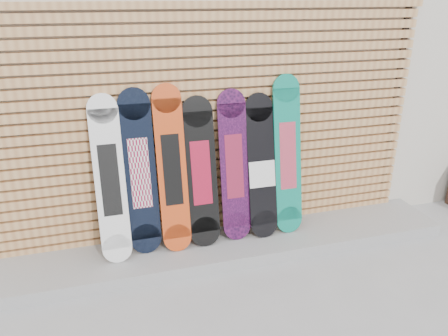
{
  "coord_description": "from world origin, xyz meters",
  "views": [
    {
      "loc": [
        -1.13,
        -2.84,
        2.36
      ],
      "look_at": [
        -0.08,
        0.75,
        0.85
      ],
      "focal_mm": 35.0,
      "sensor_mm": 36.0,
      "label": 1
    }
  ],
  "objects_px": {
    "snowboard_2": "(172,170)",
    "snowboard_1": "(140,173)",
    "snowboard_0": "(110,180)",
    "snowboard_3": "(201,173)",
    "snowboard_5": "(262,168)",
    "snowboard_4": "(234,166)",
    "snowboard_6": "(288,156)"
  },
  "relations": [
    {
      "from": "snowboard_2",
      "to": "snowboard_6",
      "type": "xyz_separation_m",
      "value": [
        1.14,
        0.01,
        0.01
      ]
    },
    {
      "from": "snowboard_4",
      "to": "snowboard_6",
      "type": "relative_size",
      "value": 0.93
    },
    {
      "from": "snowboard_3",
      "to": "snowboard_4",
      "type": "bearing_deg",
      "value": 2.64
    },
    {
      "from": "snowboard_5",
      "to": "snowboard_4",
      "type": "bearing_deg",
      "value": 175.56
    },
    {
      "from": "snowboard_0",
      "to": "snowboard_3",
      "type": "relative_size",
      "value": 1.05
    },
    {
      "from": "snowboard_2",
      "to": "snowboard_1",
      "type": "bearing_deg",
      "value": 175.04
    },
    {
      "from": "snowboard_1",
      "to": "snowboard_2",
      "type": "distance_m",
      "value": 0.28
    },
    {
      "from": "snowboard_1",
      "to": "snowboard_5",
      "type": "relative_size",
      "value": 1.08
    },
    {
      "from": "snowboard_3",
      "to": "snowboard_5",
      "type": "distance_m",
      "value": 0.59
    },
    {
      "from": "snowboard_0",
      "to": "snowboard_1",
      "type": "xyz_separation_m",
      "value": [
        0.26,
        0.04,
        0.02
      ]
    },
    {
      "from": "snowboard_3",
      "to": "snowboard_5",
      "type": "bearing_deg",
      "value": -0.57
    },
    {
      "from": "snowboard_1",
      "to": "snowboard_4",
      "type": "bearing_deg",
      "value": -0.31
    },
    {
      "from": "snowboard_0",
      "to": "snowboard_4",
      "type": "height_order",
      "value": "snowboard_0"
    },
    {
      "from": "snowboard_1",
      "to": "snowboard_4",
      "type": "xyz_separation_m",
      "value": [
        0.88,
        -0.0,
        -0.03
      ]
    },
    {
      "from": "snowboard_2",
      "to": "snowboard_6",
      "type": "distance_m",
      "value": 1.14
    },
    {
      "from": "snowboard_3",
      "to": "snowboard_6",
      "type": "height_order",
      "value": "snowboard_6"
    },
    {
      "from": "snowboard_4",
      "to": "snowboard_3",
      "type": "bearing_deg",
      "value": -177.36
    },
    {
      "from": "snowboard_1",
      "to": "snowboard_6",
      "type": "bearing_deg",
      "value": -0.49
    },
    {
      "from": "snowboard_4",
      "to": "snowboard_0",
      "type": "bearing_deg",
      "value": -178.19
    },
    {
      "from": "snowboard_4",
      "to": "snowboard_5",
      "type": "bearing_deg",
      "value": -4.44
    },
    {
      "from": "snowboard_5",
      "to": "snowboard_2",
      "type": "bearing_deg",
      "value": 179.93
    },
    {
      "from": "snowboard_4",
      "to": "snowboard_1",
      "type": "bearing_deg",
      "value": 179.69
    },
    {
      "from": "snowboard_1",
      "to": "snowboard_2",
      "type": "relative_size",
      "value": 0.99
    },
    {
      "from": "snowboard_1",
      "to": "snowboard_4",
      "type": "height_order",
      "value": "snowboard_1"
    },
    {
      "from": "snowboard_6",
      "to": "snowboard_0",
      "type": "bearing_deg",
      "value": -179.03
    },
    {
      "from": "snowboard_2",
      "to": "snowboard_4",
      "type": "xyz_separation_m",
      "value": [
        0.59,
        0.02,
        -0.04
      ]
    },
    {
      "from": "snowboard_0",
      "to": "snowboard_5",
      "type": "xyz_separation_m",
      "value": [
        1.41,
        0.02,
        -0.05
      ]
    },
    {
      "from": "snowboard_4",
      "to": "snowboard_6",
      "type": "distance_m",
      "value": 0.54
    },
    {
      "from": "snowboard_5",
      "to": "snowboard_0",
      "type": "bearing_deg",
      "value": -179.39
    },
    {
      "from": "snowboard_0",
      "to": "snowboard_5",
      "type": "distance_m",
      "value": 1.41
    },
    {
      "from": "snowboard_1",
      "to": "snowboard_3",
      "type": "height_order",
      "value": "snowboard_1"
    },
    {
      "from": "snowboard_2",
      "to": "snowboard_4",
      "type": "relative_size",
      "value": 1.06
    }
  ]
}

